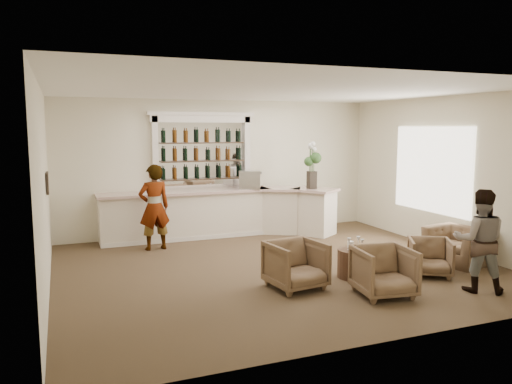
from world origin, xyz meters
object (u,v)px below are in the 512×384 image
armchair_right (430,257)px  flower_vase (312,163)px  armchair_far (458,246)px  cocktail_table (355,263)px  sommelier (154,207)px  espresso_machine (249,180)px  armchair_left (296,265)px  bar_counter (221,213)px  guest (480,241)px  armchair_center (384,271)px

armchair_right → flower_vase: 4.14m
armchair_right → armchair_far: size_ratio=0.68×
cocktail_table → sommelier: sommelier is taller
armchair_far → espresso_machine: (-2.85, 3.95, 1.02)m
armchair_far → espresso_machine: 4.98m
sommelier → armchair_far: sommelier is taller
cocktail_table → espresso_machine: bearing=96.9°
armchair_left → armchair_far: 3.62m
armchair_left → sommelier: bearing=108.1°
bar_counter → armchair_far: bar_counter is taller
guest → sommelier: bearing=-11.8°
guest → armchair_center: 1.66m
guest → armchair_far: size_ratio=1.56×
flower_vase → cocktail_table: bearing=-105.3°
bar_counter → guest: guest is taller
flower_vase → guest: bearing=-84.4°
bar_counter → armchair_right: bar_counter is taller
cocktail_table → armchair_left: armchair_left is taller
cocktail_table → guest: size_ratio=0.38×
bar_counter → sommelier: size_ratio=3.08×
armchair_left → flower_vase: bearing=51.2°
sommelier → armchair_right: bearing=132.2°
guest → flower_vase: 4.96m
armchair_far → espresso_machine: espresso_machine is taller
sommelier → espresso_machine: sommelier is taller
sommelier → armchair_left: (1.68, -3.49, -0.53)m
sommelier → flower_vase: size_ratio=1.63×
bar_counter → armchair_center: bearing=-78.1°
armchair_right → espresso_machine: (-1.79, 4.39, 1.03)m
sommelier → guest: 6.41m
guest → armchair_center: guest is taller
guest → armchair_center: (-1.56, 0.36, -0.44)m
cocktail_table → guest: guest is taller
sommelier → armchair_left: size_ratio=2.14×
sommelier → espresso_machine: bearing=-171.2°
armchair_right → espresso_machine: 4.85m
armchair_far → flower_vase: bearing=-171.8°
cocktail_table → sommelier: (-2.93, 3.33, 0.68)m
bar_counter → armchair_right: bearing=-60.6°
cocktail_table → flower_vase: 3.91m
armchair_left → armchair_center: armchair_left is taller
armchair_far → espresso_machine: size_ratio=2.09×
sommelier → flower_vase: bearing=175.6°
sommelier → guest: bearing=126.3°
bar_counter → armchair_right: size_ratio=7.83×
armchair_far → armchair_center: bearing=-81.3°
cocktail_table → guest: (1.42, -1.37, 0.58)m
armchair_right → armchair_far: (1.06, 0.44, 0.01)m
flower_vase → espresso_machine: bearing=159.8°
sommelier → armchair_center: (2.80, -4.33, -0.54)m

